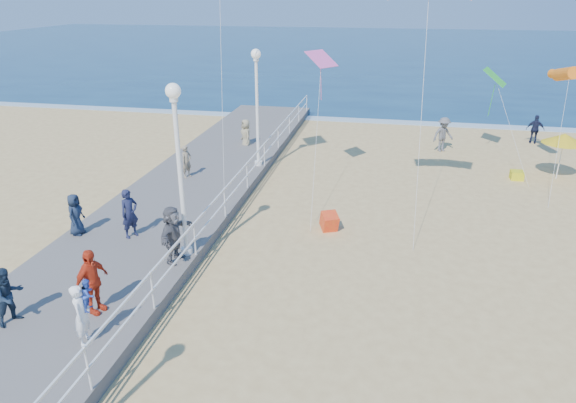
% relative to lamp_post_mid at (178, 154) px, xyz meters
% --- Properties ---
extents(ground, '(160.00, 160.00, 0.00)m').
position_rel_lamp_post_mid_xyz_m(ground, '(5.35, 0.00, -3.66)').
color(ground, '#DAB772').
rests_on(ground, ground).
extents(ocean, '(160.00, 90.00, 0.05)m').
position_rel_lamp_post_mid_xyz_m(ocean, '(5.35, 65.00, -3.65)').
color(ocean, '#0D2F4F').
rests_on(ocean, ground).
extents(surf_line, '(160.00, 1.20, 0.04)m').
position_rel_lamp_post_mid_xyz_m(surf_line, '(5.35, 20.50, -3.63)').
color(surf_line, silver).
rests_on(surf_line, ground).
extents(boardwalk, '(5.00, 44.00, 0.40)m').
position_rel_lamp_post_mid_xyz_m(boardwalk, '(-2.15, 0.00, -3.46)').
color(boardwalk, slate).
rests_on(boardwalk, ground).
extents(railing, '(0.05, 42.00, 0.55)m').
position_rel_lamp_post_mid_xyz_m(railing, '(0.30, 0.00, -2.41)').
color(railing, white).
rests_on(railing, boardwalk).
extents(lamp_post_mid, '(0.44, 0.44, 5.32)m').
position_rel_lamp_post_mid_xyz_m(lamp_post_mid, '(0.00, 0.00, 0.00)').
color(lamp_post_mid, white).
rests_on(lamp_post_mid, boardwalk).
extents(lamp_post_far, '(0.44, 0.44, 5.32)m').
position_rel_lamp_post_mid_xyz_m(lamp_post_far, '(0.00, 9.00, 0.00)').
color(lamp_post_far, white).
rests_on(lamp_post_far, boardwalk).
extents(woman_holding_toddler, '(0.48, 0.63, 1.54)m').
position_rel_lamp_post_mid_xyz_m(woman_holding_toddler, '(-0.66, -4.62, -2.49)').
color(woman_holding_toddler, white).
rests_on(woman_holding_toddler, boardwalk).
extents(toddler_held, '(0.38, 0.44, 0.79)m').
position_rel_lamp_post_mid_xyz_m(toddler_held, '(-0.51, -4.47, -2.01)').
color(toddler_held, blue).
rests_on(toddler_held, boardwalk).
extents(spectator_0, '(0.65, 0.73, 1.68)m').
position_rel_lamp_post_mid_xyz_m(spectator_0, '(-2.26, 0.79, -2.42)').
color(spectator_0, '#1B1E3B').
rests_on(spectator_0, boardwalk).
extents(spectator_3, '(0.68, 1.12, 1.78)m').
position_rel_lamp_post_mid_xyz_m(spectator_3, '(-1.10, -3.43, -2.37)').
color(spectator_3, red).
rests_on(spectator_3, boardwalk).
extents(spectator_4, '(0.47, 0.71, 1.44)m').
position_rel_lamp_post_mid_xyz_m(spectator_4, '(-4.15, 0.60, -2.54)').
color(spectator_4, '#1B273C').
rests_on(spectator_4, boardwalk).
extents(spectator_5, '(0.71, 1.71, 1.79)m').
position_rel_lamp_post_mid_xyz_m(spectator_5, '(-0.17, -0.50, -2.36)').
color(spectator_5, '#57575B').
rests_on(spectator_5, boardwalk).
extents(spectator_6, '(0.52, 0.61, 1.43)m').
position_rel_lamp_post_mid_xyz_m(spectator_6, '(-2.66, 6.76, -2.54)').
color(spectator_6, gray).
rests_on(spectator_6, boardwalk).
extents(spectator_7, '(0.81, 0.90, 1.51)m').
position_rel_lamp_post_mid_xyz_m(spectator_7, '(-2.87, -4.23, -2.51)').
color(spectator_7, '#1C2B3E').
rests_on(spectator_7, boardwalk).
extents(beach_walker_a, '(1.38, 1.21, 1.85)m').
position_rel_lamp_post_mid_xyz_m(beach_walker_a, '(8.81, 14.45, -2.74)').
color(beach_walker_a, '#5B5C61').
rests_on(beach_walker_a, ground).
extents(beach_walker_b, '(1.01, 0.57, 1.62)m').
position_rel_lamp_post_mid_xyz_m(beach_walker_b, '(14.02, 17.05, -2.85)').
color(beach_walker_b, '#191D38').
rests_on(beach_walker_b, ground).
extents(beach_walker_c, '(0.95, 1.02, 1.76)m').
position_rel_lamp_post_mid_xyz_m(beach_walker_c, '(-1.53, 12.30, -2.78)').
color(beach_walker_c, '#988D69').
rests_on(beach_walker_c, ground).
extents(box_kite, '(0.80, 0.88, 0.74)m').
position_rel_lamp_post_mid_xyz_m(box_kite, '(4.09, 3.39, -3.36)').
color(box_kite, red).
rests_on(box_kite, ground).
extents(beach_umbrella, '(1.90, 1.90, 2.14)m').
position_rel_lamp_post_mid_xyz_m(beach_umbrella, '(13.69, 10.97, -1.75)').
color(beach_umbrella, white).
rests_on(beach_umbrella, ground).
extents(beach_chair_left, '(0.55, 0.55, 0.40)m').
position_rel_lamp_post_mid_xyz_m(beach_chair_left, '(11.87, 10.51, -3.46)').
color(beach_chair_left, yellow).
rests_on(beach_chair_left, ground).
extents(kite_windsock, '(0.98, 2.53, 1.05)m').
position_rel_lamp_post_mid_xyz_m(kite_windsock, '(13.47, 11.88, 0.96)').
color(kite_windsock, orange).
extents(kite_diamond_pink, '(1.43, 1.47, 0.62)m').
position_rel_lamp_post_mid_xyz_m(kite_diamond_pink, '(2.95, 8.53, 1.76)').
color(kite_diamond_pink, '#F058AD').
extents(kite_diamond_green, '(1.40, 1.57, 0.82)m').
position_rel_lamp_post_mid_xyz_m(kite_diamond_green, '(10.95, 14.24, 0.39)').
color(kite_diamond_green, green).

